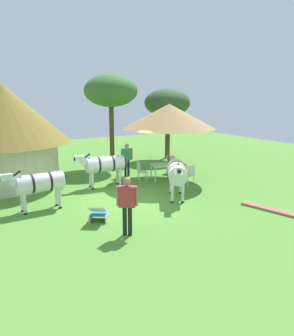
{
  "coord_description": "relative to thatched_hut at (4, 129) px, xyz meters",
  "views": [
    {
      "loc": [
        -6.06,
        -11.26,
        4.04
      ],
      "look_at": [
        1.02,
        0.65,
        1.0
      ],
      "focal_mm": 37.03,
      "sensor_mm": 36.0,
      "label": 1
    }
  ],
  "objects": [
    {
      "name": "acacia_tree_right_background",
      "position": [
        9.69,
        1.73,
        0.91
      ],
      "size": [
        2.78,
        2.78,
        4.25
      ],
      "color": "#43331F",
      "rests_on": "ground_plane"
    },
    {
      "name": "thatched_hut",
      "position": [
        0.0,
        0.0,
        0.0
      ],
      "size": [
        5.71,
        5.71,
        4.45
      ],
      "rotation": [
        0.0,
        0.0,
        3.64
      ],
      "color": "beige",
      "rests_on": "ground_plane"
    },
    {
      "name": "zebra_nearest_camera",
      "position": [
        0.35,
        -4.25,
        -1.51
      ],
      "size": [
        2.29,
        0.7,
        1.51
      ],
      "rotation": [
        0.0,
        0.0,
        1.61
      ],
      "color": "silver",
      "rests_on": "ground_plane"
    },
    {
      "name": "patio_chair_near_hut",
      "position": [
        6.87,
        -4.27,
        -1.96
      ],
      "size": [
        0.5,
        0.49,
        0.9
      ],
      "rotation": [
        0.0,
        0.0,
        0.17
      ],
      "color": "silver",
      "rests_on": "ground_plane"
    },
    {
      "name": "guest_beside_umbrella",
      "position": [
        5.31,
        -1.3,
        -1.51
      ],
      "size": [
        0.5,
        0.41,
        1.62
      ],
      "rotation": [
        0.0,
        0.0,
        2.55
      ],
      "color": "black",
      "rests_on": "ground_plane"
    },
    {
      "name": "zebra_by_umbrella",
      "position": [
        5.27,
        -5.55,
        -1.45
      ],
      "size": [
        1.49,
        2.02,
        1.56
      ],
      "rotation": [
        0.0,
        0.0,
        2.58
      ],
      "color": "silver",
      "rests_on": "ground_plane"
    },
    {
      "name": "patio_chair_east_end",
      "position": [
        5.37,
        -2.56,
        -1.96
      ],
      "size": [
        0.53,
        0.54,
        0.9
      ],
      "rotation": [
        0.0,
        0.0,
        -1.87
      ],
      "color": "silver",
      "rests_on": "ground_plane"
    },
    {
      "name": "patio_chair_near_lawn",
      "position": [
        7.49,
        -1.92,
        -1.96
      ],
      "size": [
        0.61,
        0.6,
        0.9
      ],
      "rotation": [
        0.0,
        0.0,
        -3.83
      ],
      "color": "silver",
      "rests_on": "ground_plane"
    },
    {
      "name": "shade_umbrella",
      "position": [
        6.65,
        -2.95,
        0.49
      ],
      "size": [
        4.21,
        4.21,
        3.53
      ],
      "color": "brown",
      "rests_on": "ground_plane"
    },
    {
      "name": "ground_plane",
      "position": [
        3.74,
        -4.81,
        -2.48
      ],
      "size": [
        36.0,
        36.0,
        0.0
      ],
      "primitive_type": "plane",
      "color": "#538E33"
    },
    {
      "name": "standing_watcher",
      "position": [
        1.98,
        -7.73,
        -1.45
      ],
      "size": [
        0.53,
        0.43,
        1.72
      ],
      "rotation": [
        0.0,
        0.0,
        -0.58
      ],
      "color": "black",
      "rests_on": "ground_plane"
    },
    {
      "name": "zebra_toward_hut",
      "position": [
        3.53,
        -2.56,
        -1.49
      ],
      "size": [
        2.29,
        0.87,
        1.53
      ],
      "rotation": [
        0.0,
        0.0,
        1.44
      ],
      "color": "silver",
      "rests_on": "ground_plane"
    },
    {
      "name": "patio_dining_table",
      "position": [
        6.65,
        -2.95,
        -1.81
      ],
      "size": [
        1.78,
        1.29,
        0.74
      ],
      "rotation": [
        0.0,
        0.0,
        -0.28
      ],
      "color": "silver",
      "rests_on": "ground_plane"
    },
    {
      "name": "acacia_tree_left_background",
      "position": [
        5.72,
        1.25,
        1.6
      ],
      "size": [
        2.88,
        2.88,
        4.98
      ],
      "color": "#474021",
      "rests_on": "ground_plane"
    },
    {
      "name": "striped_lounge_chair",
      "position": [
        1.7,
        -6.27,
        -2.23
      ],
      "size": [
        0.89,
        0.97,
        0.59
      ],
      "rotation": [
        0.0,
        0.0,
        5.7
      ],
      "color": "#2B7CBE",
      "rests_on": "ground_plane"
    },
    {
      "name": "brick_patio_kerb",
      "position": [
        7.33,
        -8.74,
        -2.44
      ],
      "size": [
        1.0,
        2.81,
        0.08
      ],
      "primitive_type": "cube",
      "rotation": [
        0.0,
        0.0,
        1.81
      ],
      "color": "#9D634B",
      "rests_on": "ground_plane"
    }
  ]
}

